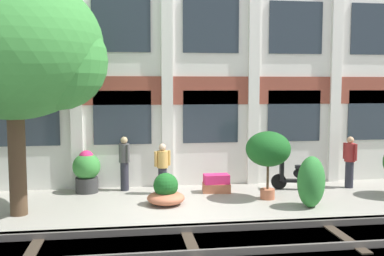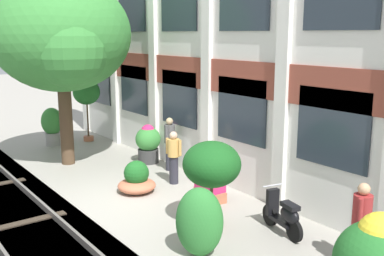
% 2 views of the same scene
% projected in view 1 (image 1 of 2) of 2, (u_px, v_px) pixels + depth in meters
% --- Properties ---
extents(ground_plane, '(80.00, 80.00, 0.00)m').
position_uv_depth(ground_plane, '(178.00, 211.00, 11.71)').
color(ground_plane, '#9E998E').
extents(apartment_facade, '(17.37, 0.64, 8.50)m').
position_uv_depth(apartment_facade, '(166.00, 55.00, 14.44)').
color(apartment_facade, silver).
rests_on(apartment_facade, ground).
extents(rail_tracks, '(25.01, 2.80, 0.43)m').
position_uv_depth(rail_tracks, '(191.00, 251.00, 9.25)').
color(rail_tracks, '#423F3A').
rests_on(rail_tracks, ground).
extents(broadleaf_tree, '(4.60, 4.38, 6.02)m').
position_uv_depth(broadleaf_tree, '(13.00, 51.00, 10.98)').
color(broadleaf_tree, '#4C3826').
rests_on(broadleaf_tree, ground).
extents(potted_plant_glazed_jar, '(0.84, 0.84, 1.30)m').
position_uv_depth(potted_plant_glazed_jar, '(87.00, 170.00, 13.68)').
color(potted_plant_glazed_jar, '#333333').
rests_on(potted_plant_glazed_jar, ground).
extents(potted_plant_wide_bowl, '(1.04, 1.04, 0.88)m').
position_uv_depth(potted_plant_wide_bowl, '(166.00, 192.00, 12.30)').
color(potted_plant_wide_bowl, '#B76647').
rests_on(potted_plant_wide_bowl, ground).
extents(potted_plant_tall_urn, '(1.28, 1.28, 1.96)m').
position_uv_depth(potted_plant_tall_urn, '(268.00, 150.00, 12.82)').
color(potted_plant_tall_urn, '#B76647').
rests_on(potted_plant_tall_urn, ground).
extents(potted_plant_square_trough, '(0.90, 0.59, 0.55)m').
position_uv_depth(potted_plant_square_trough, '(216.00, 184.00, 13.75)').
color(potted_plant_square_trough, '#B76647').
rests_on(potted_plant_square_trough, ground).
extents(scooter_near_curb, '(1.36, 0.59, 0.98)m').
position_uv_depth(scooter_near_curb, '(296.00, 176.00, 14.07)').
color(scooter_near_curb, black).
rests_on(scooter_near_curb, ground).
extents(resident_by_doorway, '(0.34, 0.46, 1.68)m').
position_uv_depth(resident_by_doorway, '(124.00, 162.00, 13.92)').
color(resident_by_doorway, '#282833').
rests_on(resident_by_doorway, ground).
extents(resident_watching_tracks, '(0.50, 0.34, 1.53)m').
position_uv_depth(resident_watching_tracks, '(163.00, 167.00, 13.47)').
color(resident_watching_tracks, '#282833').
rests_on(resident_watching_tracks, ground).
extents(resident_near_plants, '(0.34, 0.49, 1.65)m').
position_uv_depth(resident_near_plants, '(350.00, 160.00, 14.30)').
color(resident_near_plants, '#282833').
rests_on(resident_near_plants, ground).
extents(topiary_hedge, '(1.15, 1.15, 1.38)m').
position_uv_depth(topiary_hedge, '(311.00, 182.00, 12.02)').
color(topiary_hedge, '#2D7A33').
rests_on(topiary_hedge, ground).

